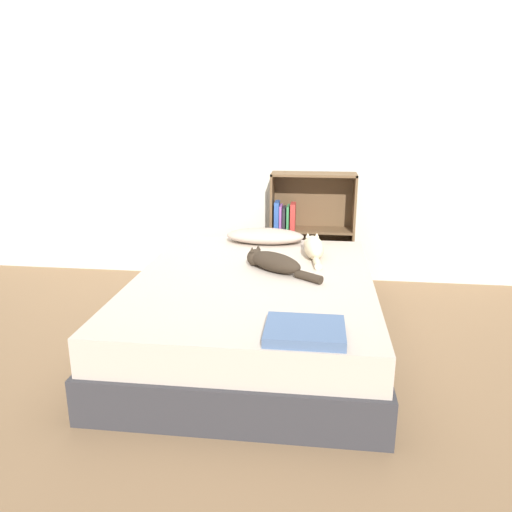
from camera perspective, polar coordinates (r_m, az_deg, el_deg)
ground_plane at (r=3.41m, az=-0.32°, el=-9.97°), size 8.00×8.00×0.00m
wall_back at (r=4.49m, az=2.06°, el=13.09°), size 8.00×0.06×2.50m
bed at (r=3.32m, az=-0.33°, el=-6.38°), size 1.57×2.05×0.47m
pillow at (r=4.03m, az=1.04°, el=2.30°), size 0.62×0.28×0.12m
cat_light at (r=3.68m, az=6.61°, el=0.99°), size 0.18×0.50×0.15m
cat_dark at (r=3.34m, az=2.00°, el=-0.70°), size 0.54×0.44×0.14m
bookshelf at (r=4.45m, az=6.04°, el=3.32°), size 0.73×0.26×0.99m
blanket_fold at (r=2.44m, az=5.60°, el=-8.52°), size 0.38×0.32×0.05m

